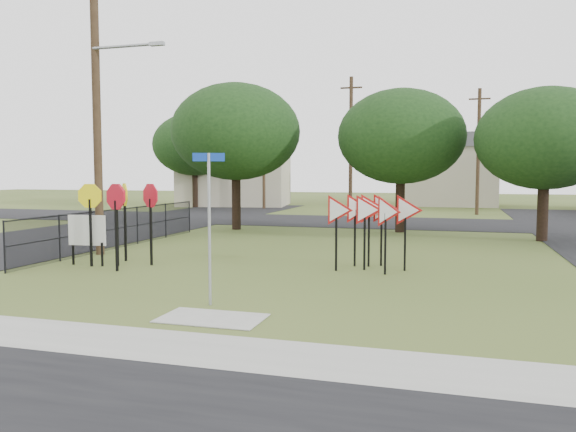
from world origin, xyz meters
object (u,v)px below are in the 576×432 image
Objects in this scene: stop_sign_cluster at (120,205)px; street_name_sign at (209,219)px; info_board at (87,232)px; yield_sign_cluster at (371,213)px.

street_name_sign is at bearing -39.72° from stop_sign_cluster.
stop_sign_cluster is 1.33m from info_board.
street_name_sign is 1.28× the size of stop_sign_cluster.
yield_sign_cluster reaches higher than info_board.
stop_sign_cluster is (-4.72, 3.92, 0.03)m from street_name_sign.
info_board is at bearing 147.22° from street_name_sign.
info_board is (-5.73, 3.69, -0.81)m from street_name_sign.
yield_sign_cluster is 1.87× the size of info_board.
stop_sign_cluster is at bearing -168.15° from yield_sign_cluster.
street_name_sign is 1.12× the size of yield_sign_cluster.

